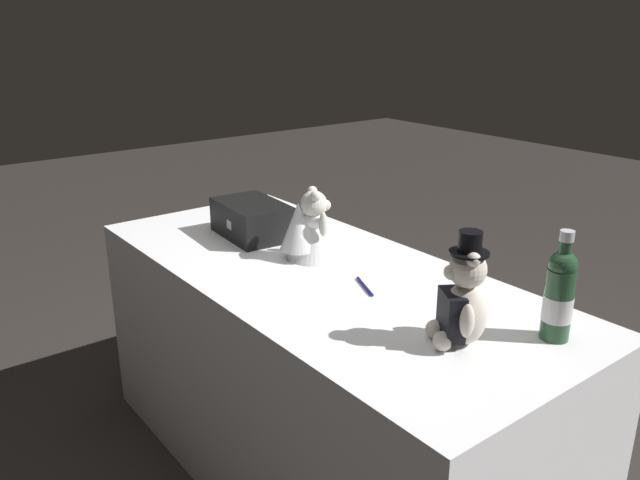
{
  "coord_description": "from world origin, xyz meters",
  "views": [
    {
      "loc": [
        1.46,
        -1.13,
        1.5
      ],
      "look_at": [
        0.0,
        0.0,
        0.86
      ],
      "focal_mm": 35.82,
      "sensor_mm": 36.0,
      "label": 1
    }
  ],
  "objects": [
    {
      "name": "champagne_bottle",
      "position": [
        0.7,
        0.18,
        0.88
      ],
      "size": [
        0.07,
        0.07,
        0.28
      ],
      "color": "#25492D",
      "rests_on": "reception_table"
    },
    {
      "name": "teddy_bear_groom",
      "position": [
        0.58,
        -0.02,
        0.87
      ],
      "size": [
        0.14,
        0.14,
        0.28
      ],
      "color": "silver",
      "rests_on": "reception_table"
    },
    {
      "name": "teddy_bear_bride",
      "position": [
        -0.11,
        0.04,
        0.86
      ],
      "size": [
        0.2,
        0.22,
        0.23
      ],
      "color": "white",
      "rests_on": "reception_table"
    },
    {
      "name": "gift_case_black",
      "position": [
        -0.41,
        0.01,
        0.82
      ],
      "size": [
        0.31,
        0.22,
        0.12
      ],
      "color": "black",
      "rests_on": "reception_table"
    },
    {
      "name": "signing_pen",
      "position": [
        0.18,
        0.02,
        0.76
      ],
      "size": [
        0.13,
        0.06,
        0.01
      ],
      "color": "navy",
      "rests_on": "reception_table"
    },
    {
      "name": "ground_plane",
      "position": [
        0.0,
        0.0,
        0.0
      ],
      "size": [
        12.0,
        12.0,
        0.0
      ],
      "primitive_type": "plane",
      "color": "#2D2826"
    },
    {
      "name": "reception_table",
      "position": [
        0.0,
        0.0,
        0.38
      ],
      "size": [
        1.72,
        0.74,
        0.76
      ],
      "primitive_type": "cube",
      "color": "white",
      "rests_on": "ground_plane"
    }
  ]
}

